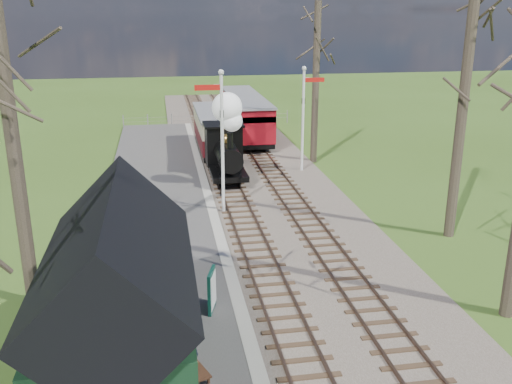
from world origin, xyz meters
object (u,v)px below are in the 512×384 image
Objects in this scene: red_carriage_a at (252,122)px; person at (191,358)px; station_shed at (120,311)px; semaphore_far at (304,111)px; sign_board at (212,290)px; locomotive at (226,142)px; bench at (189,362)px; red_carriage_b at (240,108)px; coach at (215,129)px; semaphore_near at (221,132)px.

person is at bearing -102.41° from red_carriage_a.
red_carriage_a is 4.07× the size of person.
station_shed is 1.10× the size of semaphore_far.
red_carriage_a reaches higher than sign_board.
locomotive reaches higher than bench.
semaphore_far is 4.30× the size of bench.
locomotive is (4.29, 16.72, -0.13)m from station_shed.
red_carriage_b is 4.12× the size of bench.
semaphore_far reaches higher than red_carriage_b.
coach is at bearing 89.89° from locomotive.
station_shed is 25.52m from red_carriage_a.
semaphore_far is (8.67, 18.00, 1.08)m from station_shed.
locomotive is 16.95m from person.
locomotive is at bearing 80.20° from bench.
semaphore_near is (3.53, 12.00, 1.35)m from station_shed.
person is at bearing 1.82° from station_shed.
red_carriage_b is (3.37, 18.06, -2.03)m from semaphore_near.
locomotive is 13.60m from red_carriage_b.
semaphore_near is at bearing 81.84° from sign_board.
red_carriage_b is 4.41× the size of sign_board.
red_carriage_b is at bearing 77.08° from station_shed.
semaphore_near is 11.01m from coach.
red_carriage_b is 30.51m from person.
sign_board is 0.94× the size of bench.
station_shed reaches higher than coach.
bench is 0.99× the size of person.
semaphore_near is 1.13× the size of red_carriage_b.
semaphore_near is 5.01m from locomotive.
coach reaches higher than bench.
semaphore_far reaches higher than person.
bench is at bearing 14.67° from station_shed.
person reaches higher than bench.
bench is (-5.44, -24.18, -1.05)m from red_carriage_a.
red_carriage_b is 27.09m from sign_board.
sign_board is (-4.61, -26.69, -0.77)m from red_carriage_b.
bench is 0.47m from person.
red_carriage_b is at bearing 98.36° from semaphore_far.
semaphore_far is 19.49m from person.
semaphore_far is at bearing 16.23° from locomotive.
locomotive is at bearing -108.42° from red_carriage_a.
locomotive is at bearing 81.50° from sign_board.
red_carriage_a and red_carriage_b have the same top height.
station_shed reaches higher than sign_board.
red_carriage_a is at bearing 71.58° from locomotive.
semaphore_far is at bearing -81.64° from red_carriage_b.
station_shed is 2.05m from person.
sign_board is (-4.61, -21.19, -0.77)m from red_carriage_a.
coach is 5.59× the size of bench.
sign_board is at bearing -5.68° from person.
semaphore_far is at bearing -47.59° from coach.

